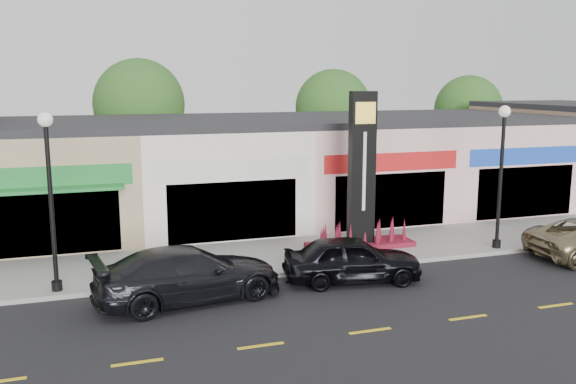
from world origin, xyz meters
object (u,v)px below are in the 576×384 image
(pylon_sign, at_px, (361,193))
(car_black_sedan, at_px, (352,259))
(lamp_west_near, at_px, (50,184))
(car_dark_sedan, at_px, (189,274))
(lamp_east_near, at_px, (502,163))

(pylon_sign, bearing_deg, car_black_sedan, -118.75)
(lamp_west_near, distance_m, car_dark_sedan, 4.95)
(lamp_west_near, xyz_separation_m, pylon_sign, (11.00, 1.70, -1.20))
(lamp_east_near, bearing_deg, pylon_sign, 161.25)
(car_dark_sedan, height_order, car_black_sedan, car_dark_sedan)
(lamp_west_near, relative_size, pylon_sign, 0.91)
(lamp_west_near, relative_size, car_dark_sedan, 0.97)
(pylon_sign, bearing_deg, car_dark_sedan, -154.62)
(pylon_sign, relative_size, car_dark_sedan, 1.06)
(car_dark_sedan, xyz_separation_m, car_black_sedan, (5.37, 0.09, -0.05))
(lamp_west_near, height_order, pylon_sign, pylon_sign)
(lamp_east_near, bearing_deg, car_black_sedan, -166.61)
(lamp_east_near, bearing_deg, lamp_west_near, 180.00)
(pylon_sign, bearing_deg, lamp_west_near, -171.23)
(lamp_west_near, bearing_deg, car_dark_sedan, -24.25)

